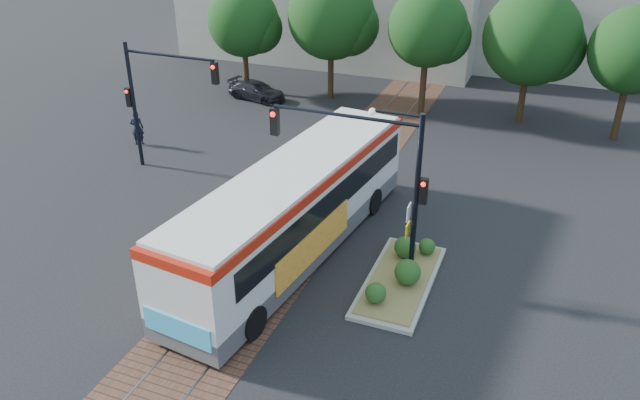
{
  "coord_description": "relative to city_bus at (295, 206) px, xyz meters",
  "views": [
    {
      "loc": [
        8.77,
        -18.61,
        12.77
      ],
      "look_at": [
        1.05,
        0.93,
        1.6
      ],
      "focal_mm": 35.0,
      "sensor_mm": 36.0,
      "label": 1
    }
  ],
  "objects": [
    {
      "name": "city_bus",
      "position": [
        0.0,
        0.0,
        0.0
      ],
      "size": [
        4.4,
        13.5,
        3.55
      ],
      "rotation": [
        0.0,
        0.0,
        -0.12
      ],
      "color": "#4B4B4E",
      "rests_on": "ground"
    },
    {
      "name": "parked_car",
      "position": [
        -9.33,
        15.3,
        -1.42
      ],
      "size": [
        4.07,
        2.28,
        1.12
      ],
      "primitive_type": "imported",
      "rotation": [
        0.0,
        0.0,
        1.37
      ],
      "color": "black",
      "rests_on": "ground"
    },
    {
      "name": "tree_row",
      "position": [
        0.57,
        16.88,
        2.87
      ],
      "size": [
        26.4,
        5.6,
        7.67
      ],
      "color": "#382314",
      "rests_on": "ground"
    },
    {
      "name": "trackbed",
      "position": [
        -0.64,
        4.46,
        -1.97
      ],
      "size": [
        3.6,
        40.0,
        0.02
      ],
      "color": "brown",
      "rests_on": "ground"
    },
    {
      "name": "officer",
      "position": [
        -11.84,
        6.55,
        -1.08
      ],
      "size": [
        0.79,
        0.7,
        1.81
      ],
      "primitive_type": "imported",
      "rotation": [
        0.0,
        0.0,
        3.66
      ],
      "color": "black",
      "rests_on": "ground"
    },
    {
      "name": "traffic_island",
      "position": [
        4.18,
        -0.43,
        -1.65
      ],
      "size": [
        2.2,
        5.2,
        1.13
      ],
      "color": "gray",
      "rests_on": "ground"
    },
    {
      "name": "signal_pole_left",
      "position": [
        -9.0,
        4.46,
        1.89
      ],
      "size": [
        4.99,
        0.34,
        6.0
      ],
      "color": "black",
      "rests_on": "ground"
    },
    {
      "name": "warehouses",
      "position": [
        -1.16,
        29.21,
        1.84
      ],
      "size": [
        40.0,
        13.0,
        8.0
      ],
      "color": "#ADA899",
      "rests_on": "ground"
    },
    {
      "name": "ground",
      "position": [
        -0.64,
        0.46,
        -1.98
      ],
      "size": [
        120.0,
        120.0,
        0.0
      ],
      "primitive_type": "plane",
      "color": "black",
      "rests_on": "ground"
    },
    {
      "name": "signal_pole_main",
      "position": [
        3.23,
        -0.34,
        2.18
      ],
      "size": [
        5.49,
        0.46,
        6.0
      ],
      "color": "black",
      "rests_on": "ground"
    }
  ]
}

